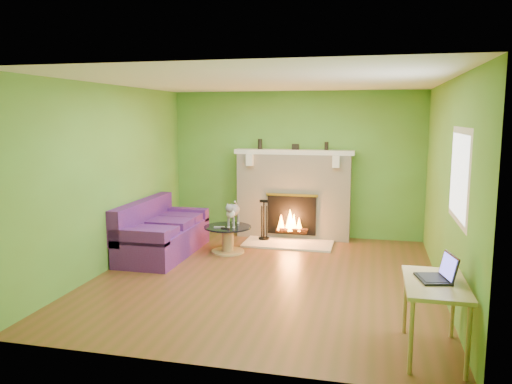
% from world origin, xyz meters
% --- Properties ---
extents(floor, '(5.00, 5.00, 0.00)m').
position_xyz_m(floor, '(0.00, 0.00, 0.00)').
color(floor, brown).
rests_on(floor, ground).
extents(ceiling, '(5.00, 5.00, 0.00)m').
position_xyz_m(ceiling, '(0.00, 0.00, 2.60)').
color(ceiling, white).
rests_on(ceiling, wall_back).
extents(wall_back, '(5.00, 0.00, 5.00)m').
position_xyz_m(wall_back, '(0.00, 2.50, 1.30)').
color(wall_back, '#57872C').
rests_on(wall_back, floor).
extents(wall_front, '(5.00, 0.00, 5.00)m').
position_xyz_m(wall_front, '(0.00, -2.50, 1.30)').
color(wall_front, '#57872C').
rests_on(wall_front, floor).
extents(wall_left, '(0.00, 5.00, 5.00)m').
position_xyz_m(wall_left, '(-2.25, 0.00, 1.30)').
color(wall_left, '#57872C').
rests_on(wall_left, floor).
extents(wall_right, '(0.00, 5.00, 5.00)m').
position_xyz_m(wall_right, '(2.25, 0.00, 1.30)').
color(wall_right, '#57872C').
rests_on(wall_right, floor).
extents(window_frame, '(0.00, 1.20, 1.20)m').
position_xyz_m(window_frame, '(2.24, -0.90, 1.55)').
color(window_frame, silver).
rests_on(window_frame, wall_right).
extents(window_pane, '(0.00, 1.06, 1.06)m').
position_xyz_m(window_pane, '(2.23, -0.90, 1.55)').
color(window_pane, white).
rests_on(window_pane, wall_right).
extents(fireplace, '(2.10, 0.46, 1.58)m').
position_xyz_m(fireplace, '(0.00, 2.32, 0.77)').
color(fireplace, beige).
rests_on(fireplace, floor).
extents(hearth, '(1.50, 0.75, 0.03)m').
position_xyz_m(hearth, '(0.00, 1.80, 0.01)').
color(hearth, beige).
rests_on(hearth, floor).
extents(mantel, '(2.10, 0.28, 0.08)m').
position_xyz_m(mantel, '(0.00, 2.30, 1.54)').
color(mantel, silver).
rests_on(mantel, fireplace).
extents(sofa, '(0.88, 1.89, 0.85)m').
position_xyz_m(sofa, '(-1.86, 0.75, 0.33)').
color(sofa, '#4D185E').
rests_on(sofa, floor).
extents(coffee_table, '(0.75, 0.75, 0.42)m').
position_xyz_m(coffee_table, '(-0.86, 1.09, 0.24)').
color(coffee_table, tan).
rests_on(coffee_table, floor).
extents(desk, '(0.54, 0.93, 0.69)m').
position_xyz_m(desk, '(1.95, -1.81, 0.61)').
color(desk, tan).
rests_on(desk, floor).
extents(cat, '(0.28, 0.67, 0.41)m').
position_xyz_m(cat, '(-0.78, 1.14, 0.63)').
color(cat, slate).
rests_on(cat, coffee_table).
extents(remote_silver, '(0.18, 0.08, 0.02)m').
position_xyz_m(remote_silver, '(-0.96, 0.97, 0.43)').
color(remote_silver, gray).
rests_on(remote_silver, coffee_table).
extents(remote_black, '(0.16, 0.10, 0.02)m').
position_xyz_m(remote_black, '(-0.84, 0.91, 0.43)').
color(remote_black, black).
rests_on(remote_black, coffee_table).
extents(laptop, '(0.36, 0.40, 0.25)m').
position_xyz_m(laptop, '(1.93, -1.76, 0.82)').
color(laptop, black).
rests_on(laptop, desk).
extents(fire_tools, '(0.19, 0.19, 0.70)m').
position_xyz_m(fire_tools, '(-0.46, 1.95, 0.38)').
color(fire_tools, black).
rests_on(fire_tools, hearth).
extents(mantel_vase_left, '(0.08, 0.08, 0.18)m').
position_xyz_m(mantel_vase_left, '(-0.62, 2.33, 1.67)').
color(mantel_vase_left, black).
rests_on(mantel_vase_left, mantel).
extents(mantel_vase_right, '(0.07, 0.07, 0.14)m').
position_xyz_m(mantel_vase_right, '(0.57, 2.33, 1.65)').
color(mantel_vase_right, black).
rests_on(mantel_vase_right, mantel).
extents(mantel_box, '(0.12, 0.08, 0.10)m').
position_xyz_m(mantel_box, '(0.02, 2.33, 1.63)').
color(mantel_box, black).
rests_on(mantel_box, mantel).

